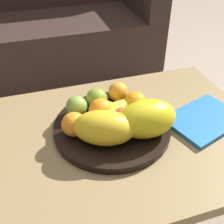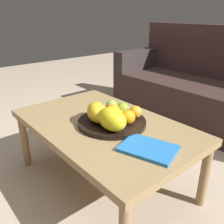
{
  "view_description": "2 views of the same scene",
  "coord_description": "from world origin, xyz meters",
  "px_view_note": "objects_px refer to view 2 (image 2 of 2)",
  "views": [
    {
      "loc": [
        -0.16,
        -0.64,
        1.03
      ],
      "look_at": [
        0.05,
        0.03,
        0.49
      ],
      "focal_mm": 44.35,
      "sensor_mm": 36.0,
      "label": 1
    },
    {
      "loc": [
        0.98,
        -0.77,
        1.01
      ],
      "look_at": [
        0.05,
        0.03,
        0.49
      ],
      "focal_mm": 38.21,
      "sensor_mm": 36.0,
      "label": 2
    }
  ],
  "objects_px": {
    "coffee_table": "(103,130)",
    "magazine": "(148,148)",
    "orange_back": "(97,108)",
    "orange_left": "(113,111)",
    "couch": "(202,91)",
    "orange_front": "(136,112)",
    "orange_right": "(128,117)",
    "fruit_bowl": "(112,122)",
    "apple_right": "(114,117)",
    "banana_bunch": "(119,116)",
    "apple_front": "(112,106)",
    "apple_left": "(123,108)",
    "melon_large_front": "(97,112)",
    "melon_smaller_beside": "(112,119)"
  },
  "relations": [
    {
      "from": "coffee_table",
      "to": "magazine",
      "type": "distance_m",
      "value": 0.37
    },
    {
      "from": "coffee_table",
      "to": "orange_back",
      "type": "relative_size",
      "value": 14.03
    },
    {
      "from": "orange_left",
      "to": "couch",
      "type": "bearing_deg",
      "value": 96.82
    },
    {
      "from": "coffee_table",
      "to": "couch",
      "type": "bearing_deg",
      "value": 95.76
    },
    {
      "from": "orange_front",
      "to": "orange_right",
      "type": "xyz_separation_m",
      "value": [
        0.03,
        -0.09,
        0.0
      ]
    },
    {
      "from": "fruit_bowl",
      "to": "apple_right",
      "type": "distance_m",
      "value": 0.05
    },
    {
      "from": "orange_back",
      "to": "magazine",
      "type": "xyz_separation_m",
      "value": [
        0.44,
        -0.04,
        -0.06
      ]
    },
    {
      "from": "orange_back",
      "to": "fruit_bowl",
      "type": "bearing_deg",
      "value": 4.56
    },
    {
      "from": "orange_right",
      "to": "banana_bunch",
      "type": "height_order",
      "value": "orange_right"
    },
    {
      "from": "orange_right",
      "to": "magazine",
      "type": "height_order",
      "value": "orange_right"
    },
    {
      "from": "banana_bunch",
      "to": "orange_front",
      "type": "bearing_deg",
      "value": 69.52
    },
    {
      "from": "orange_left",
      "to": "apple_right",
      "type": "distance_m",
      "value": 0.07
    },
    {
      "from": "fruit_bowl",
      "to": "magazine",
      "type": "relative_size",
      "value": 1.54
    },
    {
      "from": "apple_right",
      "to": "magazine",
      "type": "height_order",
      "value": "apple_right"
    },
    {
      "from": "apple_front",
      "to": "apple_left",
      "type": "distance_m",
      "value": 0.08
    },
    {
      "from": "orange_front",
      "to": "orange_back",
      "type": "xyz_separation_m",
      "value": [
        -0.19,
        -0.14,
        0.0
      ]
    },
    {
      "from": "orange_right",
      "to": "banana_bunch",
      "type": "distance_m",
      "value": 0.07
    },
    {
      "from": "coffee_table",
      "to": "melon_large_front",
      "type": "xyz_separation_m",
      "value": [
        0.0,
        -0.04,
        0.12
      ]
    },
    {
      "from": "orange_right",
      "to": "apple_right",
      "type": "relative_size",
      "value": 1.32
    },
    {
      "from": "orange_left",
      "to": "orange_back",
      "type": "bearing_deg",
      "value": -156.7
    },
    {
      "from": "coffee_table",
      "to": "apple_front",
      "type": "distance_m",
      "value": 0.16
    },
    {
      "from": "orange_back",
      "to": "orange_left",
      "type": "bearing_deg",
      "value": 23.3
    },
    {
      "from": "melon_large_front",
      "to": "orange_right",
      "type": "relative_size",
      "value": 2.28
    },
    {
      "from": "couch",
      "to": "magazine",
      "type": "bearing_deg",
      "value": -69.76
    },
    {
      "from": "melon_large_front",
      "to": "magazine",
      "type": "xyz_separation_m",
      "value": [
        0.36,
        0.02,
        -0.07
      ]
    },
    {
      "from": "orange_front",
      "to": "banana_bunch",
      "type": "height_order",
      "value": "orange_front"
    },
    {
      "from": "melon_smaller_beside",
      "to": "apple_front",
      "type": "relative_size",
      "value": 2.52
    },
    {
      "from": "fruit_bowl",
      "to": "orange_front",
      "type": "bearing_deg",
      "value": 63.41
    },
    {
      "from": "melon_large_front",
      "to": "orange_left",
      "type": "distance_m",
      "value": 0.1
    },
    {
      "from": "couch",
      "to": "orange_back",
      "type": "bearing_deg",
      "value": -87.61
    },
    {
      "from": "apple_front",
      "to": "orange_back",
      "type": "bearing_deg",
      "value": -106.25
    },
    {
      "from": "banana_bunch",
      "to": "fruit_bowl",
      "type": "bearing_deg",
      "value": -132.36
    },
    {
      "from": "couch",
      "to": "melon_smaller_beside",
      "type": "distance_m",
      "value": 1.42
    },
    {
      "from": "couch",
      "to": "melon_smaller_beside",
      "type": "height_order",
      "value": "couch"
    },
    {
      "from": "orange_back",
      "to": "orange_right",
      "type": "bearing_deg",
      "value": 11.69
    },
    {
      "from": "apple_front",
      "to": "magazine",
      "type": "distance_m",
      "value": 0.44
    },
    {
      "from": "apple_right",
      "to": "orange_left",
      "type": "bearing_deg",
      "value": 144.93
    },
    {
      "from": "couch",
      "to": "melon_large_front",
      "type": "distance_m",
      "value": 1.39
    },
    {
      "from": "couch",
      "to": "apple_front",
      "type": "xyz_separation_m",
      "value": [
        0.08,
        -1.22,
        0.18
      ]
    },
    {
      "from": "orange_back",
      "to": "apple_front",
      "type": "distance_m",
      "value": 0.1
    },
    {
      "from": "coffee_table",
      "to": "melon_smaller_beside",
      "type": "bearing_deg",
      "value": -20.21
    },
    {
      "from": "melon_smaller_beside",
      "to": "orange_right",
      "type": "height_order",
      "value": "melon_smaller_beside"
    },
    {
      "from": "melon_large_front",
      "to": "melon_smaller_beside",
      "type": "xyz_separation_m",
      "value": [
        0.13,
        -0.01,
        0.01
      ]
    },
    {
      "from": "coffee_table",
      "to": "apple_front",
      "type": "relative_size",
      "value": 14.92
    },
    {
      "from": "melon_large_front",
      "to": "orange_left",
      "type": "relative_size",
      "value": 2.29
    },
    {
      "from": "melon_large_front",
      "to": "apple_left",
      "type": "height_order",
      "value": "melon_large_front"
    },
    {
      "from": "orange_back",
      "to": "apple_right",
      "type": "bearing_deg",
      "value": 1.26
    },
    {
      "from": "melon_smaller_beside",
      "to": "banana_bunch",
      "type": "distance_m",
      "value": 0.12
    },
    {
      "from": "melon_smaller_beside",
      "to": "apple_right",
      "type": "distance_m",
      "value": 0.1
    },
    {
      "from": "melon_smaller_beside",
      "to": "orange_front",
      "type": "relative_size",
      "value": 2.54
    }
  ]
}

